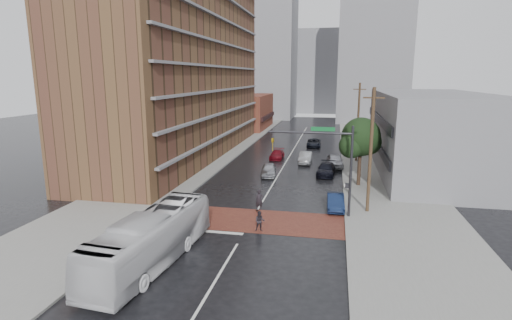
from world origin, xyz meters
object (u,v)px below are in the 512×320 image
at_px(pedestrian_a, 259,200).
at_px(car_travel_b, 305,158).
at_px(car_travel_a, 269,170).
at_px(car_parked_mid, 326,169).
at_px(car_parked_far, 335,161).
at_px(pedestrian_b, 260,221).
at_px(car_parked_near, 335,202).
at_px(transit_bus, 152,239).
at_px(car_travel_c, 277,154).
at_px(suv_travel, 314,143).

height_order(pedestrian_a, car_travel_b, pedestrian_a).
distance_m(car_travel_a, car_parked_mid, 6.40).
bearing_deg(pedestrian_a, car_parked_far, 56.61).
distance_m(pedestrian_b, car_travel_b, 23.30).
height_order(pedestrian_b, car_travel_a, pedestrian_b).
bearing_deg(car_travel_a, car_parked_near, -61.56).
bearing_deg(car_parked_far, pedestrian_a, -114.13).
xyz_separation_m(transit_bus, car_travel_a, (3.20, 22.11, -0.85)).
bearing_deg(car_parked_mid, pedestrian_a, -107.53).
height_order(car_travel_c, car_parked_mid, car_parked_mid).
bearing_deg(car_travel_c, car_travel_a, -87.13).
distance_m(pedestrian_a, car_parked_near, 6.32).
bearing_deg(transit_bus, car_travel_c, 90.07).
xyz_separation_m(car_travel_c, suv_travel, (4.28, 10.23, 0.03)).
xyz_separation_m(pedestrian_b, car_travel_c, (-2.47, 25.29, -0.15)).
relative_size(transit_bus, car_parked_near, 2.85).
height_order(pedestrian_a, car_parked_near, pedestrian_a).
relative_size(car_travel_a, car_parked_near, 1.05).
relative_size(pedestrian_b, car_travel_c, 0.36).
bearing_deg(suv_travel, pedestrian_b, -93.79).
bearing_deg(pedestrian_b, car_parked_mid, 68.99).
xyz_separation_m(pedestrian_a, pedestrian_b, (0.91, -4.50, -0.12)).
height_order(pedestrian_b, car_parked_mid, pedestrian_b).
xyz_separation_m(car_travel_a, car_parked_near, (7.28, -10.00, -0.05)).
distance_m(suv_travel, car_parked_near, 29.78).
relative_size(suv_travel, car_parked_near, 1.16).
bearing_deg(pedestrian_b, pedestrian_a, 93.77).
relative_size(pedestrian_a, suv_travel, 0.38).
bearing_deg(suv_travel, transit_bus, -100.46).
bearing_deg(car_parked_far, car_travel_b, 153.55).
height_order(pedestrian_b, car_parked_near, pedestrian_b).
relative_size(car_travel_c, car_parked_near, 1.05).
bearing_deg(car_travel_a, pedestrian_a, -91.98).
bearing_deg(car_parked_far, car_travel_c, 150.34).
distance_m(car_parked_near, car_parked_mid, 11.61).
distance_m(pedestrian_a, car_travel_c, 20.85).
bearing_deg(car_parked_mid, car_parked_far, 81.66).
distance_m(transit_bus, car_travel_a, 22.35).
height_order(transit_bus, pedestrian_b, transit_bus).
distance_m(car_travel_c, suv_travel, 11.09).
bearing_deg(pedestrian_a, car_parked_mid, 54.40).
bearing_deg(car_parked_mid, pedestrian_b, -99.60).
bearing_deg(car_parked_near, car_parked_far, 88.09).
height_order(car_travel_b, car_travel_c, car_travel_b).
height_order(car_travel_b, car_parked_far, car_parked_far).
xyz_separation_m(pedestrian_a, car_travel_b, (2.35, 18.75, -0.14)).
height_order(pedestrian_a, car_travel_c, pedestrian_a).
height_order(car_travel_a, car_travel_b, car_travel_b).
distance_m(transit_bus, car_parked_mid, 25.48).
bearing_deg(car_parked_far, suv_travel, 98.48).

